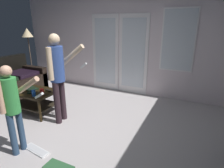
{
  "coord_description": "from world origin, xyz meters",
  "views": [
    {
      "loc": [
        1.84,
        -2.12,
        1.75
      ],
      "look_at": [
        0.77,
        0.13,
        0.94
      ],
      "focal_mm": 29.68,
      "sensor_mm": 36.0,
      "label": 1
    }
  ],
  "objects": [
    {
      "name": "floor_lamp",
      "position": [
        -2.72,
        1.8,
        1.39
      ],
      "size": [
        0.32,
        0.32,
        1.63
      ],
      "color": "#332E2D",
      "rests_on": "ground_plane"
    },
    {
      "name": "ground_plane",
      "position": [
        0.0,
        0.0,
        -0.01
      ],
      "size": [
        6.03,
        4.73,
        0.02
      ],
      "primitive_type": "cube",
      "color": "#B9B1B2"
    },
    {
      "name": "person_adult",
      "position": [
        -0.35,
        0.3,
        0.96
      ],
      "size": [
        0.6,
        0.48,
        1.6
      ],
      "color": "#2D1F25",
      "rests_on": "ground_plane"
    },
    {
      "name": "coffee_table",
      "position": [
        -1.12,
        0.37,
        0.33
      ],
      "size": [
        0.94,
        0.62,
        0.46
      ],
      "color": "black",
      "rests_on": "ground_plane"
    },
    {
      "name": "laptop_closed",
      "position": [
        -1.26,
        0.42,
        0.47
      ],
      "size": [
        0.4,
        0.3,
        0.03
      ],
      "primitive_type": "cube",
      "rotation": [
        0.0,
        0.0,
        -0.27
      ],
      "color": "black",
      "rests_on": "coffee_table"
    },
    {
      "name": "dvd_remote_slim",
      "position": [
        -0.82,
        0.5,
        0.47
      ],
      "size": [
        0.18,
        0.1,
        0.02
      ],
      "primitive_type": "cube",
      "rotation": [
        0.0,
        0.0,
        -0.31
      ],
      "color": "black",
      "rests_on": "coffee_table"
    },
    {
      "name": "cup_near_edge",
      "position": [
        -0.86,
        0.16,
        0.52
      ],
      "size": [
        0.07,
        0.07,
        0.12
      ],
      "primitive_type": "cylinder",
      "color": "#15459C",
      "rests_on": "coffee_table"
    },
    {
      "name": "wall_back_with_doors",
      "position": [
        0.03,
        2.33,
        1.27
      ],
      "size": [
        6.03,
        0.09,
        2.62
      ],
      "color": "silver",
      "rests_on": "ground_plane"
    },
    {
      "name": "person_child",
      "position": [
        -0.3,
        -0.66,
        0.76
      ],
      "size": [
        0.53,
        0.35,
        1.26
      ],
      "color": "navy",
      "rests_on": "ground_plane"
    },
    {
      "name": "cup_by_laptop",
      "position": [
        -0.81,
        0.32,
        0.51
      ],
      "size": [
        0.07,
        0.07,
        0.11
      ],
      "primitive_type": "cylinder",
      "color": "red",
      "rests_on": "coffee_table"
    },
    {
      "name": "tv_remote_black",
      "position": [
        -1.01,
        0.25,
        0.47
      ],
      "size": [
        0.16,
        0.15,
        0.02
      ],
      "primitive_type": "cube",
      "rotation": [
        0.0,
        0.0,
        0.73
      ],
      "color": "black",
      "rests_on": "coffee_table"
    },
    {
      "name": "loose_keyboard",
      "position": [
        -0.11,
        -0.56,
        0.01
      ],
      "size": [
        0.45,
        0.19,
        0.02
      ],
      "color": "white",
      "rests_on": "ground_plane"
    }
  ]
}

